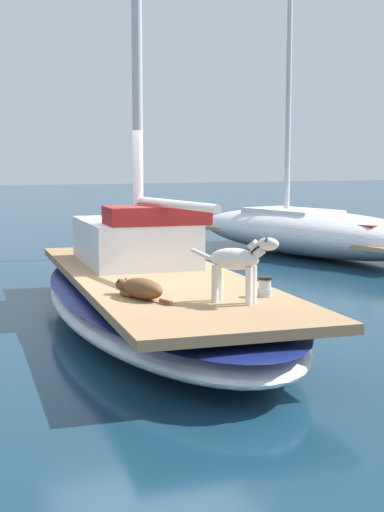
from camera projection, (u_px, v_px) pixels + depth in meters
The scene contains 8 objects.
ground_plane at pixel (156, 326), 9.30m from camera, with size 120.00×120.00×0.00m, color #143347.
sailboat_main at pixel (156, 300), 9.26m from camera, with size 3.73×7.56×0.66m.
mast_main at pixel (142, 53), 9.56m from camera, with size 0.14×2.27×6.36m.
cabin_house at pixel (136, 239), 10.23m from camera, with size 1.76×2.43×0.84m.
dog_white at pixel (238, 262), 7.29m from camera, with size 0.64×0.79×0.70m.
dog_brown at pixel (141, 288), 7.57m from camera, with size 0.38×0.95×0.22m.
deck_winch at pixel (265, 287), 7.69m from camera, with size 0.16×0.16×0.21m.
moored_boat_starboard_side at pixel (309, 231), 16.40m from camera, with size 3.10×7.59×7.92m.
Camera 1 is at (-3.81, -8.29, 2.06)m, focal length 51.11 mm.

